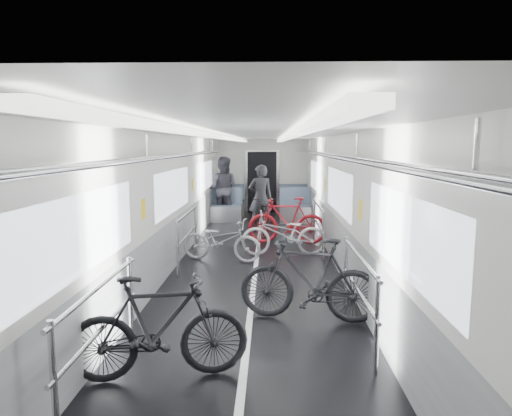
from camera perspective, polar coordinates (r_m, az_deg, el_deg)
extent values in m
cube|color=black|center=(8.39, -0.05, -7.41)|extent=(3.00, 14.00, 0.01)
cube|color=white|center=(8.10, -0.05, 9.19)|extent=(3.00, 14.00, 0.02)
cube|color=silver|center=(8.34, -10.40, 0.76)|extent=(0.02, 14.00, 2.40)
cube|color=silver|center=(8.25, 10.42, 0.68)|extent=(0.02, 14.00, 2.40)
cube|color=silver|center=(15.13, 0.76, 4.01)|extent=(3.00, 0.02, 2.40)
cube|color=white|center=(8.39, -0.05, -7.39)|extent=(0.08, 13.80, 0.01)
cube|color=gray|center=(8.46, -10.08, -4.29)|extent=(0.01, 13.90, 0.90)
cube|color=gray|center=(8.37, 10.09, -4.42)|extent=(0.01, 13.90, 0.90)
cube|color=white|center=(8.31, -10.24, 2.12)|extent=(0.01, 10.80, 0.75)
cube|color=white|center=(8.22, 10.25, 2.06)|extent=(0.01, 10.80, 0.75)
cube|color=white|center=(8.13, -3.97, 8.74)|extent=(0.14, 13.40, 0.05)
cube|color=white|center=(8.10, 3.89, 8.74)|extent=(0.14, 13.40, 0.05)
cube|color=black|center=(15.08, 0.76, 3.23)|extent=(0.95, 0.10, 2.00)
imported|color=black|center=(4.53, -12.07, -14.38)|extent=(1.75, 0.79, 1.02)
imported|color=#A3A3A7|center=(8.79, -4.35, -4.02)|extent=(1.63, 0.87, 0.81)
imported|color=black|center=(5.85, 6.72, -8.84)|extent=(1.84, 0.80, 1.07)
imported|color=#AEAEB3|center=(9.19, 3.51, -3.22)|extent=(1.73, 0.68, 0.90)
imported|color=maroon|center=(10.27, 3.89, -1.59)|extent=(1.80, 0.63, 1.06)
imported|color=black|center=(11.69, 1.12, -0.77)|extent=(0.63, 1.76, 0.92)
imported|color=black|center=(11.74, 0.55, 1.24)|extent=(0.70, 0.54, 1.72)
imported|color=#2F2D35|center=(13.41, -4.16, 2.40)|extent=(1.02, 0.85, 1.89)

